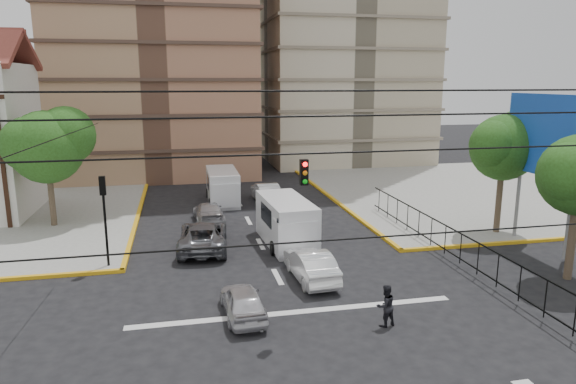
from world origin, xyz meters
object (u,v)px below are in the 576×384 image
object	(u,v)px
car_white_front_right	(311,265)
van_right_lane	(287,224)
traffic_light_nw	(104,206)
van_left_lane	(223,187)
pedestrian_crosswalk	(385,306)
car_silver_front_left	(243,301)

from	to	relation	value
car_white_front_right	van_right_lane	bearing A→B (deg)	-93.37
traffic_light_nw	car_white_front_right	size ratio (longest dim) A/B	1.02
van_left_lane	pedestrian_crosswalk	world-z (taller)	van_left_lane
car_silver_front_left	car_white_front_right	bearing A→B (deg)	-141.18
van_right_lane	car_silver_front_left	bearing A→B (deg)	-116.57
van_left_lane	car_silver_front_left	distance (m)	18.99
traffic_light_nw	car_silver_front_left	size ratio (longest dim) A/B	1.21
pedestrian_crosswalk	van_left_lane	bearing A→B (deg)	-92.89
van_right_lane	van_left_lane	world-z (taller)	van_right_lane
traffic_light_nw	van_left_lane	distance (m)	14.25
van_right_lane	car_silver_front_left	size ratio (longest dim) A/B	1.59
car_silver_front_left	pedestrian_crosswalk	xyz separation A→B (m)	(5.04, -1.90, 0.18)
traffic_light_nw	pedestrian_crosswalk	xyz separation A→B (m)	(10.78, -8.39, -2.31)
traffic_light_nw	car_white_front_right	world-z (taller)	traffic_light_nw
car_white_front_right	pedestrian_crosswalk	world-z (taller)	pedestrian_crosswalk
van_right_lane	car_silver_front_left	world-z (taller)	van_right_lane
van_right_lane	car_white_front_right	distance (m)	5.14
van_left_lane	car_white_front_right	size ratio (longest dim) A/B	1.26
car_silver_front_left	van_left_lane	bearing A→B (deg)	-95.24
van_left_lane	van_right_lane	bearing A→B (deg)	-76.24
traffic_light_nw	van_right_lane	distance (m)	9.55
van_left_lane	traffic_light_nw	bearing A→B (deg)	-117.71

